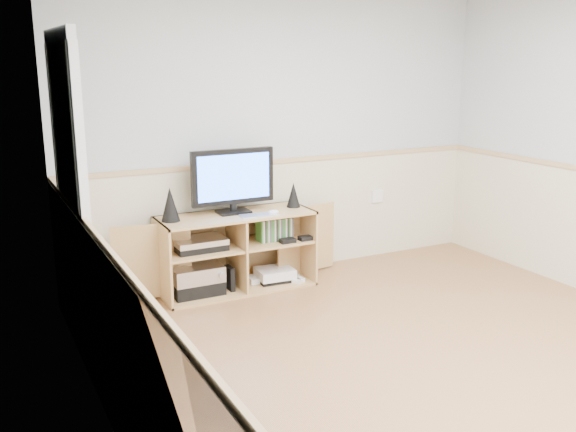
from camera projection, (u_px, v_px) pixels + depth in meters
The scene contains 11 objects.
room at pixel (437, 178), 3.80m from camera, with size 4.04×4.54×2.54m.
media_cabinet at pixel (234, 249), 5.43m from camera, with size 2.03×0.49×0.65m.
monitor at pixel (233, 179), 5.27m from camera, with size 0.71×0.18×0.54m.
speaker_left at pixel (170, 204), 5.04m from camera, with size 0.15×0.15×0.27m, color black.
speaker_right at pixel (293, 195), 5.54m from camera, with size 0.12×0.12×0.22m, color black.
keyboard at pixel (259, 215), 5.25m from camera, with size 0.32×0.13×0.01m, color silver.
mouse at pixel (274, 212), 5.30m from camera, with size 0.10×0.06×0.04m, color white.
av_components at pixel (198, 270), 5.25m from camera, with size 0.51×0.31×0.47m.
game_consoles at pixel (273, 275), 5.58m from camera, with size 0.45×0.30×0.11m.
game_cases at pixel (274, 229), 5.48m from camera, with size 0.30×0.14×0.19m, color #3F8C3F.
wall_outlet at pixel (377, 196), 6.24m from camera, with size 0.12×0.03×0.12m, color white.
Camera 1 is at (-2.55, -2.81, 1.90)m, focal length 40.00 mm.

